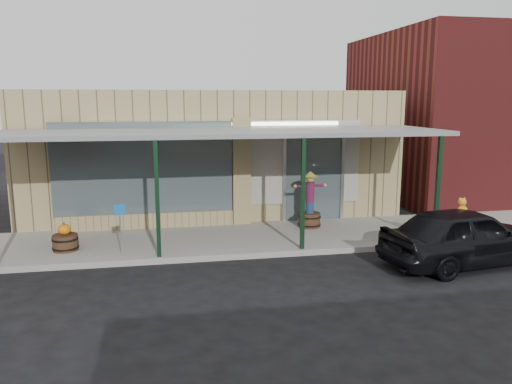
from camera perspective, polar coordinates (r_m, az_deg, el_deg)
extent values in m
plane|color=black|center=(10.64, -1.07, -11.12)|extent=(120.00, 120.00, 0.00)
cube|color=gray|center=(13.99, -3.52, -5.46)|extent=(40.00, 3.20, 0.15)
cube|color=#9D8D60|center=(18.12, -5.40, 4.70)|extent=(12.00, 6.00, 4.20)
cube|color=#4C5A5D|center=(14.95, -12.70, 2.49)|extent=(5.20, 0.06, 2.80)
cube|color=#4C5A5D|center=(15.82, 6.55, 1.64)|extent=(1.80, 0.06, 2.80)
cube|color=#9D8D60|center=(15.20, -1.67, 2.11)|extent=(0.55, 0.30, 3.40)
cube|color=#9D8D60|center=(15.29, -12.46, -3.25)|extent=(5.20, 0.30, 0.50)
cube|color=#9E998C|center=(15.13, -4.34, 3.19)|extent=(9.00, 0.02, 2.60)
cube|color=white|center=(15.00, -4.39, 7.73)|extent=(7.50, 0.03, 0.10)
cube|color=gray|center=(13.48, -3.66, 6.79)|extent=(12.00, 3.00, 0.12)
cube|color=black|center=(12.14, -11.21, -0.95)|extent=(0.10, 0.10, 2.95)
cube|color=black|center=(12.61, 5.37, -0.37)|extent=(0.10, 0.10, 2.95)
cube|color=black|center=(14.07, 20.02, 0.17)|extent=(0.10, 0.10, 2.95)
cylinder|color=#46291C|center=(15.08, 6.12, -3.18)|extent=(0.72, 0.72, 0.44)
cylinder|color=navy|center=(14.99, 6.14, -1.76)|extent=(0.26, 0.26, 0.33)
cylinder|color=maroon|center=(14.90, 6.18, -0.03)|extent=(0.29, 0.29, 0.60)
sphere|color=#B1A044|center=(14.83, 6.21, 1.55)|extent=(0.24, 0.24, 0.24)
cone|color=#B1A044|center=(14.81, 6.22, 2.09)|extent=(0.39, 0.39, 0.15)
cylinder|color=#46291C|center=(13.58, -20.96, -5.41)|extent=(0.75, 0.75, 0.41)
ellipsoid|color=orange|center=(13.50, -21.05, -4.02)|extent=(0.33, 0.33, 0.27)
cylinder|color=#4C471E|center=(13.46, -21.10, -3.38)|extent=(0.04, 0.04, 0.06)
cylinder|color=gray|center=(12.63, -15.21, -4.82)|extent=(0.04, 0.04, 1.02)
cube|color=blue|center=(12.48, -15.35, -1.97)|extent=(0.26, 0.11, 0.27)
imported|color=black|center=(12.93, 22.91, -4.68)|extent=(4.40, 2.29, 1.43)
ellipsoid|color=orange|center=(13.66, 22.49, -2.19)|extent=(0.29, 0.24, 0.37)
sphere|color=orange|center=(13.64, 22.48, -1.08)|extent=(0.21, 0.21, 0.21)
cylinder|color=#176A1B|center=(13.63, 22.54, -1.58)|extent=(0.14, 0.14, 0.02)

